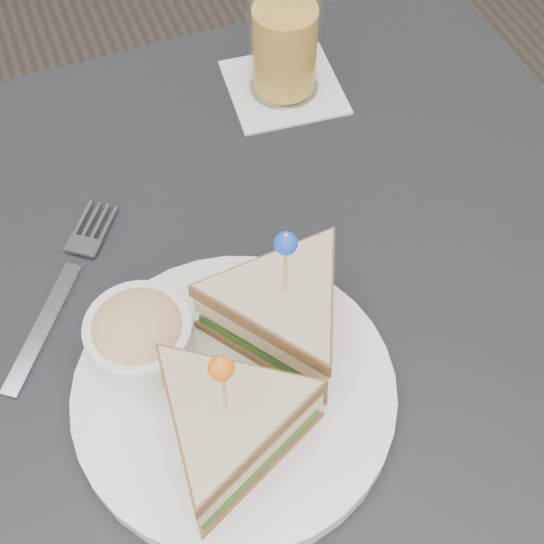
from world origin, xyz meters
The scene contains 5 objects.
ground_plane centered at (0.00, 0.00, 0.00)m, with size 3.50×3.50×0.00m, color #3F3833.
table centered at (0.00, 0.00, 0.67)m, with size 0.80×0.80×0.75m.
plate_meal centered at (-0.05, -0.06, 0.79)m, with size 0.31×0.29×0.16m.
cutlery_fork centered at (-0.16, 0.10, 0.75)m, with size 0.15×0.19×0.01m.
drink_set centered at (0.13, 0.27, 0.82)m, with size 0.13×0.13×0.16m.
Camera 1 is at (-0.12, -0.33, 1.34)m, focal length 50.00 mm.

